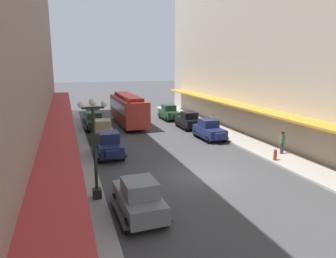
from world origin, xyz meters
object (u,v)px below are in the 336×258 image
at_px(streetcar, 128,109).
at_px(pedestrian_0, 212,122).
at_px(parked_car_7, 139,197).
at_px(lamp_post_with_clock, 95,145).
at_px(parked_car_4, 169,112).
at_px(fire_hydrant, 275,155).
at_px(parked_car_6, 93,114).
at_px(pedestrian_1, 282,143).
at_px(parked_car_0, 103,130).
at_px(parked_car_5, 209,129).
at_px(parked_car_1, 94,121).
at_px(parked_car_3, 188,120).
at_px(parked_car_2, 110,144).

bearing_deg(streetcar, pedestrian_0, -40.09).
xyz_separation_m(parked_car_7, lamp_post_with_clock, (-1.68, 2.29, 2.04)).
relative_size(parked_car_4, fire_hydrant, 5.21).
xyz_separation_m(parked_car_6, pedestrian_1, (12.48, -19.17, 0.07)).
bearing_deg(parked_car_0, pedestrian_0, -0.79).
xyz_separation_m(parked_car_4, streetcar, (-5.51, -1.83, 0.96)).
bearing_deg(parked_car_5, pedestrian_1, -64.97).
bearing_deg(parked_car_1, streetcar, 16.43).
xyz_separation_m(parked_car_3, parked_car_6, (-9.43, 7.58, 0.00)).
relative_size(parked_car_1, pedestrian_0, 2.57).
bearing_deg(parked_car_7, parked_car_2, 89.76).
distance_m(parked_car_0, streetcar, 7.15).
bearing_deg(parked_car_5, lamp_post_with_clock, -137.66).
bearing_deg(parked_car_5, parked_car_0, 163.30).
height_order(parked_car_6, pedestrian_1, parked_car_6).
height_order(parked_car_4, parked_car_7, same).
bearing_deg(fire_hydrant, parked_car_1, 125.87).
bearing_deg(parked_car_2, parked_car_5, 15.15).
bearing_deg(parked_car_7, fire_hydrant, 23.51).
distance_m(parked_car_1, parked_car_4, 9.86).
bearing_deg(streetcar, pedestrian_1, -60.15).
xyz_separation_m(parked_car_5, parked_car_6, (-9.46, 12.68, 0.00)).
distance_m(lamp_post_with_clock, pedestrian_1, 14.90).
bearing_deg(streetcar, parked_car_0, -120.30).
bearing_deg(parked_car_0, parked_car_1, 93.75).
bearing_deg(pedestrian_1, parked_car_5, 115.03).
relative_size(parked_car_3, parked_car_4, 1.00).
bearing_deg(pedestrian_0, parked_car_5, -121.32).
bearing_deg(parked_car_5, parked_car_4, 91.68).
bearing_deg(lamp_post_with_clock, pedestrian_0, 45.10).
bearing_deg(pedestrian_1, parked_car_4, 100.97).
height_order(parked_car_2, parked_car_4, same).
distance_m(parked_car_5, parked_car_6, 15.82).
distance_m(parked_car_2, parked_car_6, 15.27).
bearing_deg(lamp_post_with_clock, parked_car_1, 85.14).
relative_size(parked_car_7, pedestrian_1, 2.58).
height_order(parked_car_2, pedestrian_0, parked_car_2).
relative_size(parked_car_0, fire_hydrant, 5.27).
relative_size(parked_car_5, lamp_post_with_clock, 0.83).
height_order(parked_car_5, pedestrian_1, parked_car_5).
relative_size(parked_car_6, pedestrian_1, 2.56).
relative_size(parked_car_1, parked_car_3, 1.00).
bearing_deg(parked_car_5, parked_car_6, 126.71).
distance_m(parked_car_4, streetcar, 5.88).
bearing_deg(parked_car_3, parked_car_7, -118.41).
xyz_separation_m(parked_car_2, parked_car_4, (9.22, 13.34, 0.00)).
height_order(streetcar, lamp_post_with_clock, lamp_post_with_clock).
xyz_separation_m(parked_car_5, lamp_post_with_clock, (-11.25, -10.25, 2.04)).
distance_m(parked_car_4, parked_car_5, 10.77).
height_order(parked_car_5, streetcar, streetcar).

